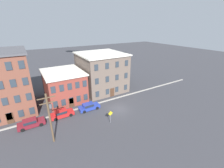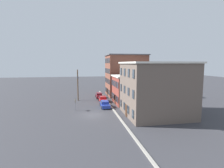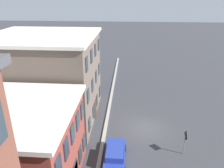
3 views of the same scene
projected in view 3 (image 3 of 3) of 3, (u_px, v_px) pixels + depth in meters
ground_plane at (146, 128)px, 24.51m from camera, size 200.00×200.00×0.00m
kerb_strip at (106, 126)px, 24.79m from camera, size 56.00×0.36×0.16m
apartment_midblock at (7, 147)px, 16.32m from camera, size 8.70×10.64×6.82m
apartment_far at (46, 78)px, 25.23m from camera, size 11.38×11.77×9.98m
car_blue at (115, 155)px, 19.38m from camera, size 4.40×1.92×1.43m
caution_sign at (185, 139)px, 19.99m from camera, size 1.02×0.08×2.57m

